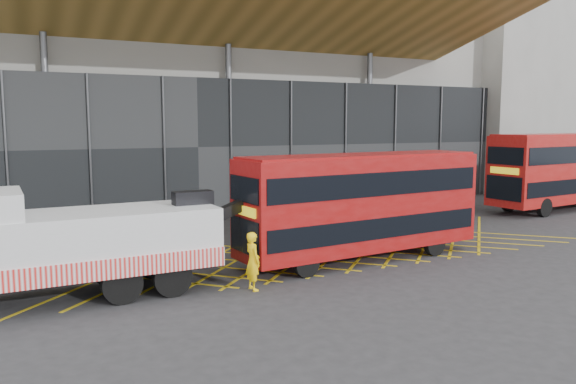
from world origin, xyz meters
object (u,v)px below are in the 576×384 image
bus_towed (361,202)px  recovery_truck (35,241)px  bus_second (565,168)px  worker (253,261)px

bus_towed → recovery_truck: bearing=176.8°
bus_towed → bus_second: 19.51m
worker → bus_second: bearing=-76.8°
bus_towed → worker: 5.90m
recovery_truck → bus_towed: (11.74, 0.37, 0.40)m
recovery_truck → bus_second: size_ratio=1.01×
recovery_truck → bus_second: bearing=9.0°
bus_second → bus_towed: bearing=-169.3°
recovery_truck → worker: 6.58m
bus_towed → bus_second: bearing=11.1°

